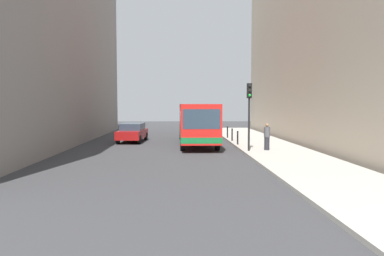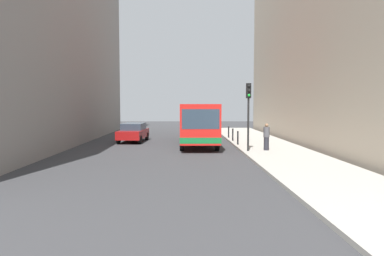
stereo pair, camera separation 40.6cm
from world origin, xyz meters
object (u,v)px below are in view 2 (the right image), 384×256
bus (197,121)px  bollard_mid (233,135)px  car_beside_bus (133,132)px  traffic_light (248,104)px  bollard_near (238,138)px  car_behind_bus (198,126)px  bollard_far (229,132)px  pedestrian_near_signal (266,137)px

bus → bollard_mid: (2.81, 0.77, -1.10)m
car_beside_bus → bollard_mid: bearing=178.0°
traffic_light → bollard_near: bearing=91.6°
car_behind_bus → bollard_far: bearing=112.1°
car_beside_bus → bollard_far: 8.05m
bollard_mid → pedestrian_near_signal: size_ratio=0.57×
bus → bollard_mid: bus is taller
pedestrian_near_signal → bus: bearing=-170.1°
bollard_near → pedestrian_near_signal: pedestrian_near_signal is taller
bus → car_behind_bus: size_ratio=2.49×
bollard_near → pedestrian_near_signal: 3.45m
car_beside_bus → bollard_mid: size_ratio=4.76×
bollard_near → bollard_mid: bearing=90.0°
bollard_mid → car_behind_bus: bearing=105.1°
bus → car_behind_bus: 9.65m
bollard_far → pedestrian_near_signal: size_ratio=0.57×
car_behind_bus → bollard_mid: bearing=106.0°
car_beside_bus → bus: bearing=166.4°
car_beside_bus → car_behind_bus: (5.45, 7.99, 0.00)m
bus → bollard_near: 3.57m
traffic_light → pedestrian_near_signal: bearing=17.3°
car_beside_bus → bollard_far: bearing=-162.8°
car_beside_bus → pedestrian_near_signal: (9.14, -6.67, 0.19)m
bollard_mid → pedestrian_near_signal: bearing=-77.4°
car_behind_bus → bollard_far: 6.62m
car_beside_bus → car_behind_bus: 9.67m
car_behind_bus → bollard_near: (2.39, -11.49, -0.16)m
bus → bollard_mid: size_ratio=11.61×
bollard_mid → bollard_far: same height
bollard_far → pedestrian_near_signal: bearing=-81.3°
car_behind_bus → traffic_light: size_ratio=1.08×
car_beside_bus → traffic_light: traffic_light is taller
car_behind_bus → bus: bearing=88.4°
bollard_mid → pedestrian_near_signal: (1.30, -5.84, 0.35)m
car_behind_bus → bollard_near: car_behind_bus is taller
bollard_mid → traffic_light: bearing=-89.1°
car_beside_bus → traffic_light: 10.84m
bus → pedestrian_near_signal: size_ratio=6.64×
bus → bollard_far: size_ratio=11.61×
pedestrian_near_signal → bollard_near: bearing=173.1°
bus → bollard_far: bus is taller
car_behind_bus → pedestrian_near_signal: (3.69, -14.67, 0.19)m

